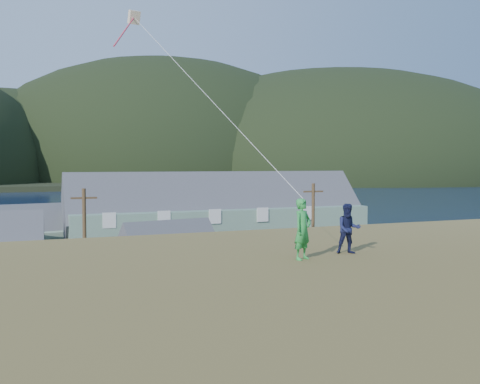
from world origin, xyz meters
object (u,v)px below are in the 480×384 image
at_px(lodge, 220,218).
at_px(kite_flyer_navy, 348,229).
at_px(shed_white, 171,254).
at_px(kite_flyer_green, 303,229).
at_px(shed_palegreen_far, 57,235).
at_px(wharf, 29,238).

bearing_deg(lodge, kite_flyer_navy, -103.58).
xyz_separation_m(lodge, shed_white, (-7.63, -9.81, -1.84)).
bearing_deg(kite_flyer_green, lodge, 47.58).
bearing_deg(shed_white, lodge, 41.09).
bearing_deg(lodge, shed_palegreen_far, 165.70).
height_order(wharf, lodge, lodge).
height_order(shed_palegreen_far, kite_flyer_green, kite_flyer_green).
xyz_separation_m(wharf, shed_palegreen_far, (2.82, -15.96, 2.31)).
relative_size(wharf, kite_flyer_navy, 16.82).
height_order(wharf, kite_flyer_green, kite_flyer_green).
height_order(lodge, kite_flyer_green, lodge).
bearing_deg(kite_flyer_navy, shed_palegreen_far, 118.46).
bearing_deg(wharf, kite_flyer_green, -82.32).
height_order(lodge, shed_palegreen_far, lodge).
relative_size(kite_flyer_green, kite_flyer_navy, 1.15).
relative_size(wharf, lodge, 0.83).
bearing_deg(wharf, lodge, -46.42).
bearing_deg(lodge, shed_white, -128.21).
height_order(wharf, shed_white, shed_white).
distance_m(wharf, kite_flyer_green, 60.51).
height_order(shed_white, kite_flyer_green, kite_flyer_green).
bearing_deg(shed_white, shed_palegreen_far, 110.75).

